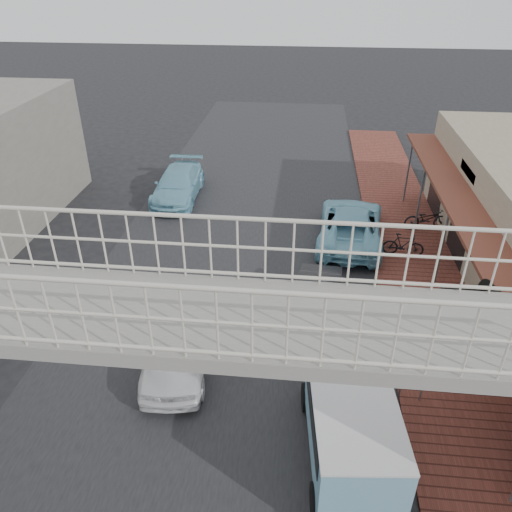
% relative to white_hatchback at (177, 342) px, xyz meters
% --- Properties ---
extents(ground, '(120.00, 120.00, 0.00)m').
position_rel_white_hatchback_xyz_m(ground, '(0.93, -0.45, -0.71)').
color(ground, black).
rests_on(ground, ground).
extents(road_strip, '(10.00, 60.00, 0.01)m').
position_rel_white_hatchback_xyz_m(road_strip, '(0.93, -0.45, -0.70)').
color(road_strip, black).
rests_on(road_strip, ground).
extents(sidewalk, '(3.00, 40.00, 0.10)m').
position_rel_white_hatchback_xyz_m(sidewalk, '(7.43, 2.55, -0.66)').
color(sidewalk, brown).
rests_on(sidewalk, ground).
extents(footbridge, '(16.40, 2.40, 6.34)m').
position_rel_white_hatchback_xyz_m(footbridge, '(0.93, -4.45, 2.47)').
color(footbridge, gray).
rests_on(footbridge, ground).
extents(white_hatchback, '(2.12, 4.31, 1.41)m').
position_rel_white_hatchback_xyz_m(white_hatchback, '(0.00, 0.00, 0.00)').
color(white_hatchback, white).
rests_on(white_hatchback, ground).
extents(dark_sedan, '(1.68, 4.01, 1.29)m').
position_rel_white_hatchback_xyz_m(dark_sedan, '(3.79, 2.22, -0.06)').
color(dark_sedan, black).
rests_on(dark_sedan, ground).
extents(angkot_curb, '(2.85, 5.39, 1.44)m').
position_rel_white_hatchback_xyz_m(angkot_curb, '(5.13, 7.60, 0.02)').
color(angkot_curb, '#7DC2D9').
rests_on(angkot_curb, ground).
extents(angkot_far, '(2.04, 4.76, 1.37)m').
position_rel_white_hatchback_xyz_m(angkot_far, '(-2.65, 10.96, -0.02)').
color(angkot_far, '#77B8CF').
rests_on(angkot_far, ground).
extents(angkot_van, '(2.13, 4.09, 1.93)m').
position_rel_white_hatchback_xyz_m(angkot_van, '(4.49, -2.67, 0.52)').
color(angkot_van, black).
rests_on(angkot_van, ground).
extents(motorcycle_near, '(1.88, 0.85, 0.96)m').
position_rel_white_hatchback_xyz_m(motorcycle_near, '(8.30, 8.75, -0.13)').
color(motorcycle_near, black).
rests_on(motorcycle_near, sidewalk).
extents(motorcycle_far, '(1.56, 0.58, 0.91)m').
position_rel_white_hatchback_xyz_m(motorcycle_far, '(7.02, 6.46, -0.15)').
color(motorcycle_far, black).
rests_on(motorcycle_far, sidewalk).
extents(street_clock, '(0.71, 0.64, 2.79)m').
position_rel_white_hatchback_xyz_m(street_clock, '(6.23, -0.56, 1.71)').
color(street_clock, '#59595B').
rests_on(street_clock, sidewalk).
extents(arrow_sign, '(1.86, 1.20, 3.13)m').
position_rel_white_hatchback_xyz_m(arrow_sign, '(7.92, 0.01, 1.92)').
color(arrow_sign, '#59595B').
rests_on(arrow_sign, sidewalk).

